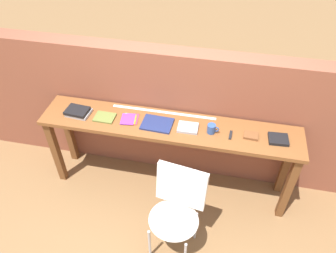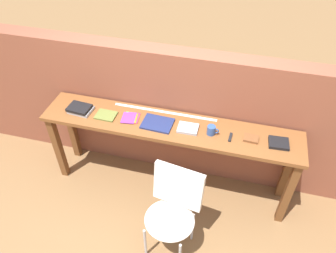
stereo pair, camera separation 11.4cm
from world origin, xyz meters
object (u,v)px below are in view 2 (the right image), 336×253
magazine_cycling (106,115)px  leather_journal_brown (251,138)px  chair_white_moulded (173,209)px  multitool_folded (230,137)px  book_stack_leftmost (80,109)px  mug (211,130)px  book_open_centre (157,123)px  pamphlet_pile_colourful (131,118)px  book_repair_rightmost (279,143)px

magazine_cycling → leather_journal_brown: leather_journal_brown is taller
chair_white_moulded → multitool_folded: 0.82m
chair_white_moulded → magazine_cycling: 1.11m
magazine_cycling → multitool_folded: (1.21, -0.00, -0.00)m
multitool_folded → leather_journal_brown: leather_journal_brown is taller
multitool_folded → leather_journal_brown: (0.18, 0.03, 0.00)m
magazine_cycling → multitool_folded: size_ratio=1.78×
chair_white_moulded → book_stack_leftmost: bearing=150.0°
mug → leather_journal_brown: 0.36m
book_stack_leftmost → multitool_folded: book_stack_leftmost is taller
book_stack_leftmost → mug: 1.31m
book_stack_leftmost → magazine_cycling: size_ratio=1.24×
book_open_centre → mug: (0.51, -0.00, 0.04)m
magazine_cycling → multitool_folded: bearing=0.8°
pamphlet_pile_colourful → mug: 0.79m
leather_journal_brown → book_repair_rightmost: (0.24, -0.00, 0.00)m
multitool_folded → book_repair_rightmost: (0.42, 0.02, 0.01)m
book_stack_leftmost → multitool_folded: 1.48m
book_open_centre → mug: mug is taller
book_open_centre → pamphlet_pile_colourful: bearing=178.4°
pamphlet_pile_colourful → mug: size_ratio=1.75×
book_repair_rightmost → chair_white_moulded: bearing=-144.4°
magazine_cycling → book_repair_rightmost: book_repair_rightmost is taller
book_open_centre → book_repair_rightmost: 1.11m
book_open_centre → mug: size_ratio=2.61×
multitool_folded → book_repair_rightmost: 0.42m
book_repair_rightmost → multitool_folded: bearing=179.7°
book_open_centre → book_repair_rightmost: (1.11, 0.01, 0.01)m
pamphlet_pile_colourful → leather_journal_brown: 1.15m
book_repair_rightmost → book_open_centre: bearing=177.0°
chair_white_moulded → leather_journal_brown: bearing=49.4°
chair_white_moulded → pamphlet_pile_colourful: bearing=131.6°
book_stack_leftmost → book_open_centre: size_ratio=0.84×
chair_white_moulded → book_open_centre: book_open_centre is taller
book_stack_leftmost → mug: size_ratio=2.20×
magazine_cycling → leather_journal_brown: bearing=1.9°
leather_journal_brown → book_open_centre: bearing=-175.8°
book_stack_leftmost → book_open_centre: book_stack_leftmost is taller
chair_white_moulded → book_repair_rightmost: size_ratio=5.13×
chair_white_moulded → mug: size_ratio=8.10×
book_stack_leftmost → multitool_folded: size_ratio=2.20×
book_open_centre → leather_journal_brown: (0.87, 0.01, 0.00)m
book_stack_leftmost → pamphlet_pile_colourful: (0.52, 0.02, -0.02)m
mug → book_stack_leftmost: bearing=179.9°
pamphlet_pile_colourful → multitool_folded: multitool_folded is taller
book_stack_leftmost → book_repair_rightmost: size_ratio=1.39×
chair_white_moulded → book_stack_leftmost: 1.33m
book_open_centre → leather_journal_brown: leather_journal_brown is taller
mug → book_repair_rightmost: size_ratio=0.63×
book_stack_leftmost → multitool_folded: (1.48, -0.01, -0.02)m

